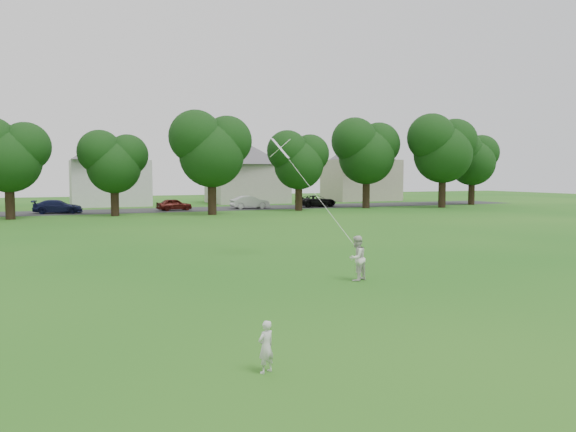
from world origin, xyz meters
name	(u,v)px	position (x,y,z in m)	size (l,w,h in m)	color
ground	(321,310)	(0.00, 0.00, 0.00)	(160.00, 160.00, 0.00)	#165613
street	(122,211)	(0.00, 42.00, 0.01)	(90.00, 7.00, 0.01)	#2D2D30
toddler	(266,347)	(-2.94, -3.70, 0.47)	(0.34, 0.22, 0.94)	silver
older_boy	(357,258)	(2.88, 3.14, 0.74)	(0.72, 0.56, 1.49)	silver
kite	(314,192)	(2.73, 6.07, 2.83)	(1.17, 3.58, 6.83)	silver
tree_row	(160,145)	(2.61, 36.09, 5.99)	(81.34, 9.09, 10.04)	black
parked_cars	(89,206)	(-2.94, 41.00, 0.61)	(54.24, 2.62, 1.28)	black
house_row	(93,161)	(-1.73, 52.00, 4.91)	(77.41, 13.83, 10.50)	silver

